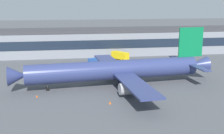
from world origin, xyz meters
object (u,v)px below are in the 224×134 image
(airliner, at_px, (117,70))
(traffic_cone_0, at_px, (37,96))
(traffic_cone_1, at_px, (110,103))
(fuel_truck, at_px, (120,55))
(follow_me_car, at_px, (93,60))

(airliner, height_order, traffic_cone_0, airliner)
(traffic_cone_0, xyz_separation_m, traffic_cone_1, (18.81, -8.17, 0.05))
(airliner, xyz_separation_m, fuel_truck, (8.28, 38.87, -3.09))
(airliner, relative_size, fuel_truck, 7.34)
(traffic_cone_0, bearing_deg, fuel_truck, 55.73)
(airliner, bearing_deg, fuel_truck, 77.97)
(traffic_cone_1, bearing_deg, follow_me_car, 89.47)
(follow_me_car, bearing_deg, traffic_cone_1, -90.53)
(fuel_truck, relative_size, traffic_cone_0, 13.90)
(fuel_truck, xyz_separation_m, traffic_cone_1, (-12.72, -54.45, -1.53))
(airliner, relative_size, traffic_cone_1, 88.17)
(fuel_truck, xyz_separation_m, traffic_cone_0, (-31.53, -46.28, -1.58))
(airliner, bearing_deg, traffic_cone_1, -105.91)
(airliner, xyz_separation_m, traffic_cone_1, (-4.44, -15.58, -4.62))
(follow_me_car, relative_size, traffic_cone_0, 7.74)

